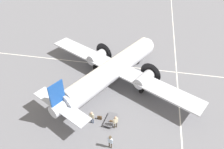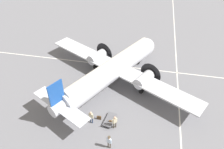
{
  "view_description": "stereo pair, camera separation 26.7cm",
  "coord_description": "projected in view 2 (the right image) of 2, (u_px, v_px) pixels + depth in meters",
  "views": [
    {
      "loc": [
        4.42,
        -23.37,
        20.16
      ],
      "look_at": [
        0.0,
        0.0,
        1.75
      ],
      "focal_mm": 35.0,
      "sensor_mm": 36.0,
      "label": 1
    },
    {
      "loc": [
        4.69,
        -23.32,
        20.16
      ],
      "look_at": [
        0.0,
        0.0,
        1.75
      ],
      "focal_mm": 35.0,
      "sensor_mm": 36.0,
      "label": 2
    }
  ],
  "objects": [
    {
      "name": "suitcase_near_door",
      "position": [
        99.0,
        118.0,
        25.91
      ],
      "size": [
        0.51,
        0.2,
        0.5
      ],
      "color": "#47331E",
      "rests_on": "ground_plane"
    },
    {
      "name": "baggage_cart",
      "position": [
        110.0,
        120.0,
        25.61
      ],
      "size": [
        1.39,
        2.39,
        0.56
      ],
      "rotation": [
        0.0,
        0.0,
        1.42
      ],
      "color": "#56565B",
      "rests_on": "ground_plane"
    },
    {
      "name": "suitcase_upright_spare",
      "position": [
        110.0,
        122.0,
        25.36
      ],
      "size": [
        0.38,
        0.14,
        0.56
      ],
      "color": "brown",
      "rests_on": "ground_plane"
    },
    {
      "name": "ground_plane",
      "position": [
        112.0,
        84.0,
        31.15
      ],
      "size": [
        300.0,
        300.0,
        0.0
      ],
      "primitive_type": "plane",
      "color": "slate"
    },
    {
      "name": "apron_line_eastwest",
      "position": [
        118.0,
        66.0,
        34.72
      ],
      "size": [
        120.0,
        0.16,
        0.01
      ],
      "color": "silver",
      "rests_on": "ground_plane"
    },
    {
      "name": "airliner_main",
      "position": [
        114.0,
        68.0,
        29.83
      ],
      "size": [
        22.99,
        19.11,
        6.01
      ],
      "rotation": [
        0.0,
        0.0,
        1.07
      ],
      "color": "silver",
      "rests_on": "ground_plane"
    },
    {
      "name": "ramp_agent",
      "position": [
        115.0,
        121.0,
        24.38
      ],
      "size": [
        0.5,
        0.43,
        1.83
      ],
      "rotation": [
        0.0,
        0.0,
        0.69
      ],
      "color": "#473D2D",
      "rests_on": "ground_plane"
    },
    {
      "name": "apron_line_northsouth",
      "position": [
        178.0,
        93.0,
        29.72
      ],
      "size": [
        0.16,
        120.0,
        0.01
      ],
      "color": "silver",
      "rests_on": "ground_plane"
    },
    {
      "name": "passenger_boarding",
      "position": [
        91.0,
        116.0,
        24.98
      ],
      "size": [
        0.6,
        0.29,
        1.79
      ],
      "rotation": [
        0.0,
        0.0,
        -0.21
      ],
      "color": "navy",
      "rests_on": "ground_plane"
    },
    {
      "name": "crew_foreground",
      "position": [
        109.0,
        141.0,
        22.31
      ],
      "size": [
        0.58,
        0.38,
        1.8
      ],
      "rotation": [
        0.0,
        0.0,
        -0.33
      ],
      "color": "#473D2D",
      "rests_on": "ground_plane"
    }
  ]
}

